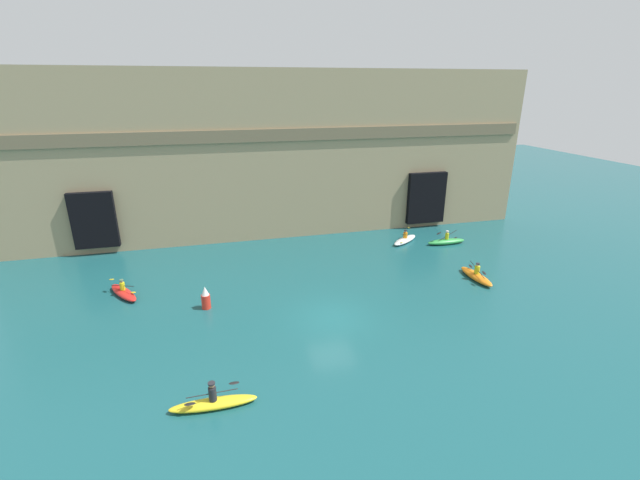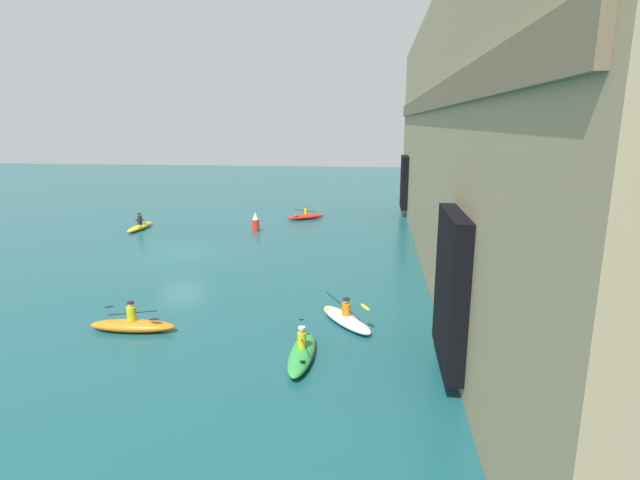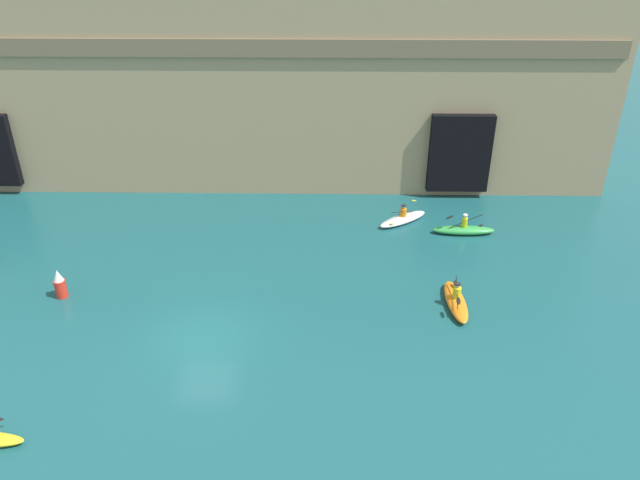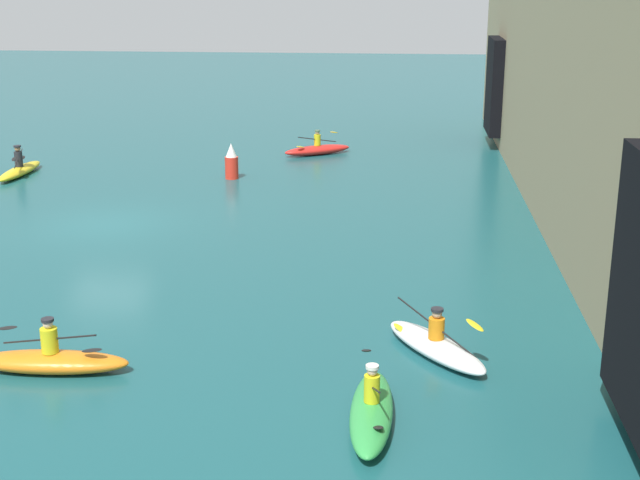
{
  "view_description": "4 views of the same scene",
  "coord_description": "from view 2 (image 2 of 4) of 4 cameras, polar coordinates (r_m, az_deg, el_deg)",
  "views": [
    {
      "loc": [
        -5.76,
        -19.94,
        12.11
      ],
      "look_at": [
        1.4,
        8.15,
        1.57
      ],
      "focal_mm": 24.0,
      "sensor_mm": 36.0,
      "label": 1
    },
    {
      "loc": [
        26.71,
        11.14,
        7.44
      ],
      "look_at": [
        1.58,
        8.28,
        1.47
      ],
      "focal_mm": 28.0,
      "sensor_mm": 36.0,
      "label": 2
    },
    {
      "loc": [
        5.1,
        -19.82,
        15.8
      ],
      "look_at": [
        4.68,
        4.65,
        1.95
      ],
      "focal_mm": 35.0,
      "sensor_mm": 36.0,
      "label": 3
    },
    {
      "loc": [
        26.39,
        9.31,
        7.77
      ],
      "look_at": [
        3.72,
        7.2,
        0.81
      ],
      "focal_mm": 50.0,
      "sensor_mm": 36.0,
      "label": 4
    }
  ],
  "objects": [
    {
      "name": "marker_buoy",
      "position": [
        35.12,
        -7.38,
        1.99
      ],
      "size": [
        0.51,
        0.51,
        1.37
      ],
      "color": "red",
      "rests_on": "ground"
    },
    {
      "name": "cliff_bluff",
      "position": [
        27.79,
        17.76,
        11.03
      ],
      "size": [
        43.34,
        6.11,
        13.34
      ],
      "color": "#9E8966",
      "rests_on": "ground"
    },
    {
      "name": "kayak_green",
      "position": [
        16.42,
        -2.08,
        -12.74
      ],
      "size": [
        3.22,
        0.79,
        1.13
      ],
      "rotation": [
        0.0,
        0.0,
        3.13
      ],
      "color": "green",
      "rests_on": "ground"
    },
    {
      "name": "kayak_red",
      "position": [
        39.37,
        -1.64,
        2.72
      ],
      "size": [
        2.28,
        3.03,
        1.08
      ],
      "rotation": [
        0.0,
        0.0,
        5.27
      ],
      "color": "red",
      "rests_on": "ground"
    },
    {
      "name": "ground_plane",
      "position": [
        29.88,
        -15.64,
        -1.65
      ],
      "size": [
        120.0,
        120.0,
        0.0
      ],
      "primitive_type": "plane",
      "color": "#195156"
    },
    {
      "name": "kayak_white",
      "position": [
        19.08,
        3.01,
        -8.97
      ],
      "size": [
        2.99,
        2.47,
        1.06
      ],
      "rotation": [
        0.0,
        0.0,
        0.62
      ],
      "color": "white",
      "rests_on": "ground"
    },
    {
      "name": "kayak_orange",
      "position": [
        19.68,
        -20.63,
        -9.06
      ],
      "size": [
        0.94,
        3.18,
        1.15
      ],
      "rotation": [
        0.0,
        0.0,
        4.76
      ],
      "color": "orange",
      "rests_on": "ground"
    },
    {
      "name": "kayak_yellow",
      "position": [
        37.85,
        -19.86,
        1.49
      ],
      "size": [
        3.47,
        0.77,
        1.19
      ],
      "rotation": [
        0.0,
        0.0,
        3.11
      ],
      "color": "yellow",
      "rests_on": "ground"
    }
  ]
}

